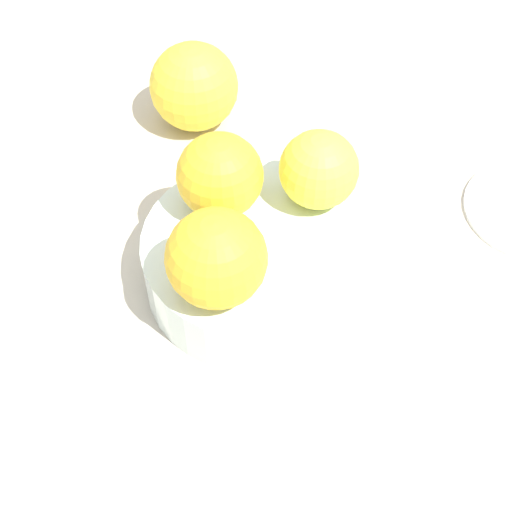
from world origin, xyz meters
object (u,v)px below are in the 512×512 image
at_px(orange_in_bowl_1, 216,258).
at_px(orange_loose_0, 194,87).
at_px(orange_in_bowl_2, 319,170).
at_px(orange_in_bowl_0, 220,176).
at_px(fruit_bowl, 256,261).

distance_m(orange_in_bowl_1, orange_loose_0, 0.26).
height_order(orange_in_bowl_1, orange_in_bowl_2, orange_in_bowl_1).
bearing_deg(orange_in_bowl_1, orange_in_bowl_2, 119.42).
height_order(orange_in_bowl_2, orange_loose_0, orange_in_bowl_2).
height_order(orange_in_bowl_0, orange_loose_0, orange_in_bowl_0).
distance_m(fruit_bowl, orange_loose_0, 0.21).
relative_size(orange_in_bowl_1, orange_in_bowl_2, 1.15).
xyz_separation_m(orange_in_bowl_1, orange_in_bowl_2, (-0.06, 0.11, -0.00)).
bearing_deg(fruit_bowl, orange_in_bowl_2, 111.53).
bearing_deg(orange_in_bowl_2, orange_in_bowl_1, -60.58).
bearing_deg(orange_loose_0, orange_in_bowl_1, -13.58).
bearing_deg(fruit_bowl, orange_in_bowl_0, -162.95).
height_order(orange_in_bowl_0, orange_in_bowl_2, orange_in_bowl_0).
distance_m(orange_in_bowl_0, orange_in_bowl_1, 0.09).
bearing_deg(fruit_bowl, orange_loose_0, 175.77).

